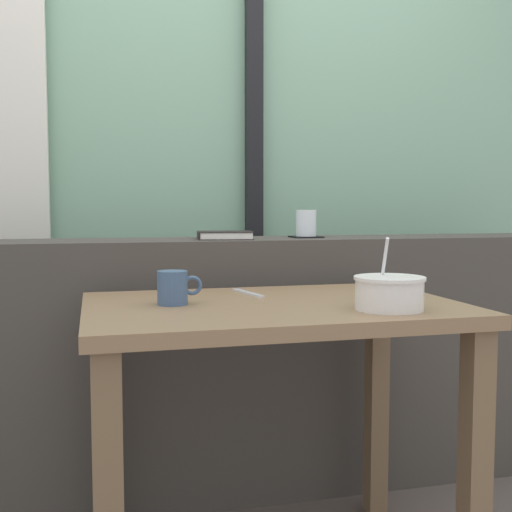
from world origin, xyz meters
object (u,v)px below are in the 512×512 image
at_px(closed_book, 224,235).
at_px(ceramic_mug, 173,288).
at_px(coaster_square, 306,237).
at_px(breakfast_table, 272,355).
at_px(juice_glass, 306,224).
at_px(fork_utensil, 248,293).
at_px(soup_bowl, 389,293).

distance_m(closed_book, ceramic_mug, 0.54).
xyz_separation_m(coaster_square, closed_book, (-0.30, -0.03, 0.01)).
xyz_separation_m(breakfast_table, juice_glass, (0.28, 0.54, 0.32)).
relative_size(coaster_square, closed_book, 0.51).
bearing_deg(ceramic_mug, juice_glass, 44.19).
xyz_separation_m(fork_utensil, ceramic_mug, (-0.23, -0.14, 0.04)).
height_order(soup_bowl, ceramic_mug, soup_bowl).
xyz_separation_m(breakfast_table, ceramic_mug, (-0.25, 0.03, 0.18)).
distance_m(closed_book, soup_bowl, 0.74).
bearing_deg(soup_bowl, breakfast_table, 143.47).
relative_size(coaster_square, fork_utensil, 0.59).
bearing_deg(coaster_square, soup_bowl, -93.07).
relative_size(fork_utensil, ceramic_mug, 1.50).
relative_size(coaster_square, soup_bowl, 0.57).
relative_size(juice_glass, ceramic_mug, 0.81).
xyz_separation_m(breakfast_table, fork_utensil, (-0.02, 0.17, 0.14)).
height_order(breakfast_table, juice_glass, juice_glass).
distance_m(breakfast_table, fork_utensil, 0.22).
bearing_deg(fork_utensil, ceramic_mug, -160.96).
bearing_deg(fork_utensil, soup_bowl, -65.62).
distance_m(breakfast_table, soup_bowl, 0.35).
relative_size(breakfast_table, closed_book, 4.85).
distance_m(juice_glass, closed_book, 0.30).
bearing_deg(soup_bowl, closed_book, 110.75).
relative_size(juice_glass, soup_bowl, 0.53).
bearing_deg(closed_book, breakfast_table, -87.63).
relative_size(closed_book, fork_utensil, 1.15).
relative_size(breakfast_table, coaster_square, 9.44).
bearing_deg(breakfast_table, coaster_square, 62.94).
height_order(breakfast_table, soup_bowl, soup_bowl).
bearing_deg(breakfast_table, closed_book, 92.37).
xyz_separation_m(juice_glass, fork_utensil, (-0.30, -0.37, -0.18)).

